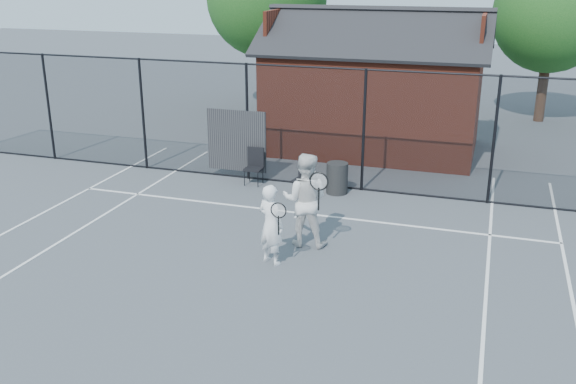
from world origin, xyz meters
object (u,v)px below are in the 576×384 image
(clubhouse, at_px, (374,96))
(chair_right, at_px, (303,179))
(player_back, at_px, (305,200))
(player_front, at_px, (271,224))
(chair_left, at_px, (253,167))
(waste_bin, at_px, (337,178))

(clubhouse, xyz_separation_m, chair_right, (-0.74, -4.90, -1.15))
(clubhouse, bearing_deg, player_back, -89.25)
(player_front, bearing_deg, chair_left, 114.87)
(waste_bin, bearing_deg, chair_left, 180.00)
(waste_bin, bearing_deg, player_front, -93.02)
(chair_right, distance_m, waste_bin, 0.87)
(clubhouse, bearing_deg, chair_left, -116.59)
(waste_bin, bearing_deg, player_back, -87.65)
(chair_left, bearing_deg, clubhouse, 63.22)
(chair_right, bearing_deg, clubhouse, 93.09)
(player_front, bearing_deg, waste_bin, 86.98)
(chair_right, bearing_deg, player_front, -70.71)
(chair_right, relative_size, waste_bin, 1.19)
(clubhouse, xyz_separation_m, player_front, (-0.25, -8.61, -0.84))
(player_back, bearing_deg, chair_left, 125.76)
(chair_right, height_order, waste_bin, chair_right)
(player_back, xyz_separation_m, chair_right, (-0.84, 2.70, -0.49))
(player_front, distance_m, chair_left, 4.65)
(clubhouse, bearing_deg, chair_right, -98.64)
(clubhouse, distance_m, player_back, 7.63)
(chair_left, distance_m, chair_right, 1.54)
(chair_left, bearing_deg, player_front, -65.31)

